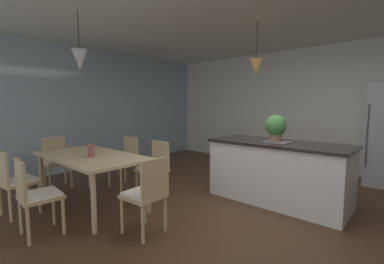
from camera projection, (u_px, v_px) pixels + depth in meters
The scene contains 15 objects.
ground_plane at pixel (246, 219), 3.34m from camera, with size 10.00×8.40×0.04m, color #4C301E.
wall_back_kitchen at pixel (325, 109), 5.61m from camera, with size 10.00×0.12×2.70m, color white.
window_wall_left_glazing at pixel (90, 109), 5.90m from camera, with size 0.06×8.40×2.70m, color #9EB7C6.
dining_table at pixel (90, 159), 3.70m from camera, with size 1.79×0.93×0.74m.
chair_far_right at pixel (154, 167), 4.07m from camera, with size 0.41×0.41×0.87m.
chair_near_right at pixel (35, 194), 2.84m from camera, with size 0.42×0.42×0.87m.
chair_kitchen_end at pixel (146, 193), 2.88m from camera, with size 0.43×0.43×0.87m.
chair_near_left at pixel (14, 180), 3.37m from camera, with size 0.44×0.44×0.87m.
chair_window_end at pixel (56, 160), 4.56m from camera, with size 0.43×0.43×0.87m.
chair_far_left at pixel (125, 160), 4.61m from camera, with size 0.42×0.42×0.87m.
kitchen_island at pixel (277, 171), 3.87m from camera, with size 1.99×0.84×0.91m.
pendant_over_table at pixel (80, 60), 3.51m from camera, with size 0.20×0.20×0.79m.
pendant_over_island_main at pixel (256, 67), 3.96m from camera, with size 0.20×0.20×0.81m.
potted_plant_on_island at pixel (276, 127), 3.83m from camera, with size 0.31×0.31×0.40m.
vase_on_dining_table at pixel (91, 151), 3.52m from camera, with size 0.09×0.09×0.18m.
Camera 1 is at (1.63, -2.85, 1.44)m, focal length 24.36 mm.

